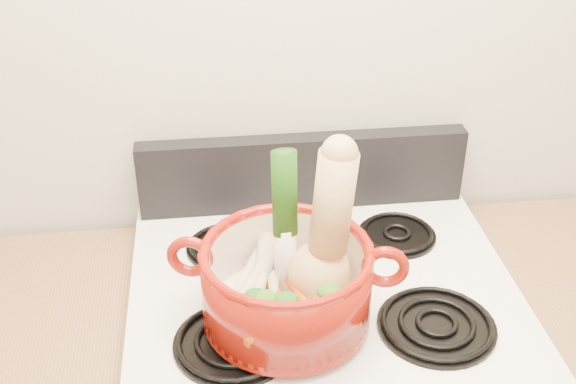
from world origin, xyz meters
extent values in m
cube|color=beige|center=(0.00, 1.75, 1.30)|extent=(3.50, 0.02, 2.60)
cube|color=white|center=(0.00, 1.40, 0.93)|extent=(0.78, 0.67, 0.03)
cube|color=black|center=(0.00, 1.70, 1.04)|extent=(0.76, 0.05, 0.18)
cylinder|color=black|center=(-0.19, 1.24, 0.96)|extent=(0.22, 0.22, 0.02)
cylinder|color=black|center=(0.19, 1.24, 0.96)|extent=(0.22, 0.22, 0.02)
cylinder|color=black|center=(-0.19, 1.54, 0.96)|extent=(0.17, 0.17, 0.02)
cylinder|color=black|center=(0.19, 1.54, 0.96)|extent=(0.17, 0.17, 0.02)
cylinder|color=maroon|center=(-0.09, 1.28, 1.04)|extent=(0.37, 0.37, 0.15)
torus|color=maroon|center=(-0.26, 1.32, 1.10)|extent=(0.09, 0.04, 0.09)
torus|color=maroon|center=(0.08, 1.25, 1.10)|extent=(0.09, 0.04, 0.09)
cylinder|color=beige|center=(-0.09, 1.33, 1.15)|extent=(0.05, 0.07, 0.30)
ellipsoid|color=tan|center=(-0.09, 1.39, 1.02)|extent=(0.09, 0.07, 0.04)
cone|color=beige|center=(-0.14, 1.30, 1.02)|extent=(0.08, 0.21, 0.06)
cone|color=beige|center=(-0.17, 1.32, 1.02)|extent=(0.12, 0.17, 0.05)
cone|color=beige|center=(-0.11, 1.32, 1.04)|extent=(0.05, 0.19, 0.06)
cone|color=beige|center=(-0.16, 1.29, 1.04)|extent=(0.14, 0.17, 0.06)
cone|color=#EEE7C2|center=(-0.13, 1.32, 1.04)|extent=(0.09, 0.21, 0.06)
cone|color=#C8370A|center=(-0.12, 1.23, 1.02)|extent=(0.06, 0.16, 0.04)
cone|color=#DD5D0B|center=(-0.12, 1.22, 1.03)|extent=(0.07, 0.15, 0.04)
cone|color=#DE630B|center=(-0.06, 1.23, 1.03)|extent=(0.09, 0.17, 0.05)
cone|color=#C8600A|center=(-0.14, 1.21, 1.04)|extent=(0.08, 0.13, 0.04)
camera|label=1|loc=(-0.21, 0.26, 1.87)|focal=45.00mm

